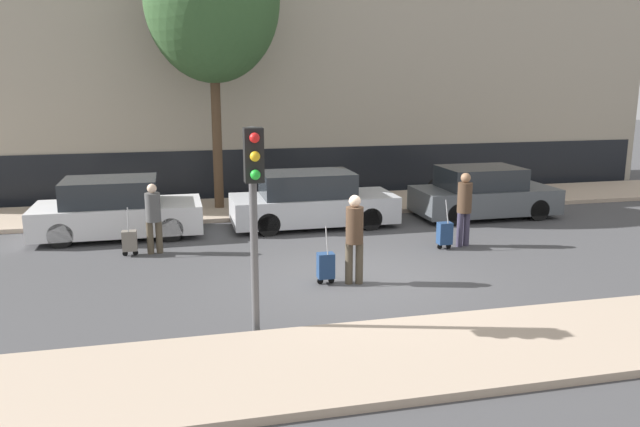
{
  "coord_description": "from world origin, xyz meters",
  "views": [
    {
      "loc": [
        -3.43,
        -11.46,
        3.93
      ],
      "look_at": [
        -0.26,
        1.8,
        0.95
      ],
      "focal_mm": 35.0,
      "sensor_mm": 36.0,
      "label": 1
    }
  ],
  "objects_px": {
    "parked_car_2": "(483,194)",
    "trolley_right": "(445,233)",
    "parked_car_1": "(312,201)",
    "pedestrian_left": "(153,214)",
    "traffic_light": "(254,189)",
    "pedestrian_right": "(464,205)",
    "trolley_left": "(130,241)",
    "parked_car_0": "(116,210)",
    "parked_bicycle": "(453,187)",
    "trolley_center": "(326,266)",
    "pedestrian_center": "(354,234)"
  },
  "relations": [
    {
      "from": "pedestrian_center",
      "to": "traffic_light",
      "type": "distance_m",
      "value": 3.25
    },
    {
      "from": "parked_car_2",
      "to": "pedestrian_left",
      "type": "relative_size",
      "value": 2.48
    },
    {
      "from": "trolley_center",
      "to": "parked_bicycle",
      "type": "xyz_separation_m",
      "value": [
        5.91,
        6.92,
        0.13
      ]
    },
    {
      "from": "parked_bicycle",
      "to": "trolley_center",
      "type": "bearing_deg",
      "value": -130.5
    },
    {
      "from": "trolley_right",
      "to": "trolley_center",
      "type": "bearing_deg",
      "value": -151.36
    },
    {
      "from": "parked_car_0",
      "to": "parked_car_2",
      "type": "height_order",
      "value": "parked_car_0"
    },
    {
      "from": "trolley_left",
      "to": "pedestrian_center",
      "type": "relative_size",
      "value": 0.64
    },
    {
      "from": "pedestrian_center",
      "to": "trolley_center",
      "type": "height_order",
      "value": "pedestrian_center"
    },
    {
      "from": "pedestrian_left",
      "to": "pedestrian_center",
      "type": "distance_m",
      "value": 4.92
    },
    {
      "from": "trolley_right",
      "to": "parked_bicycle",
      "type": "bearing_deg",
      "value": 63.05
    },
    {
      "from": "pedestrian_left",
      "to": "pedestrian_center",
      "type": "relative_size",
      "value": 0.92
    },
    {
      "from": "parked_car_0",
      "to": "pedestrian_right",
      "type": "height_order",
      "value": "pedestrian_right"
    },
    {
      "from": "parked_car_1",
      "to": "trolley_left",
      "type": "bearing_deg",
      "value": -158.03
    },
    {
      "from": "parked_bicycle",
      "to": "parked_car_1",
      "type": "bearing_deg",
      "value": -157.34
    },
    {
      "from": "pedestrian_center",
      "to": "parked_bicycle",
      "type": "xyz_separation_m",
      "value": [
        5.37,
        7.03,
        -0.51
      ]
    },
    {
      "from": "trolley_right",
      "to": "pedestrian_left",
      "type": "bearing_deg",
      "value": 169.79
    },
    {
      "from": "parked_car_0",
      "to": "parked_bicycle",
      "type": "relative_size",
      "value": 2.31
    },
    {
      "from": "parked_car_1",
      "to": "trolley_left",
      "type": "height_order",
      "value": "parked_car_1"
    },
    {
      "from": "traffic_light",
      "to": "pedestrian_center",
      "type": "bearing_deg",
      "value": 42.93
    },
    {
      "from": "parked_bicycle",
      "to": "trolley_left",
      "type": "bearing_deg",
      "value": -157.67
    },
    {
      "from": "parked_car_1",
      "to": "trolley_right",
      "type": "height_order",
      "value": "parked_car_1"
    },
    {
      "from": "parked_car_1",
      "to": "trolley_left",
      "type": "relative_size",
      "value": 3.92
    },
    {
      "from": "pedestrian_right",
      "to": "trolley_right",
      "type": "distance_m",
      "value": 0.84
    },
    {
      "from": "trolley_left",
      "to": "pedestrian_left",
      "type": "bearing_deg",
      "value": 7.07
    },
    {
      "from": "parked_car_1",
      "to": "pedestrian_right",
      "type": "xyz_separation_m",
      "value": [
        3.05,
        -2.84,
        0.32
      ]
    },
    {
      "from": "parked_car_1",
      "to": "parked_bicycle",
      "type": "xyz_separation_m",
      "value": [
        5.11,
        2.14,
        -0.19
      ]
    },
    {
      "from": "pedestrian_center",
      "to": "trolley_right",
      "type": "relative_size",
      "value": 1.49
    },
    {
      "from": "parked_car_2",
      "to": "parked_bicycle",
      "type": "bearing_deg",
      "value": 88.17
    },
    {
      "from": "parked_car_2",
      "to": "pedestrian_center",
      "type": "bearing_deg",
      "value": -137.28
    },
    {
      "from": "trolley_left",
      "to": "parked_car_0",
      "type": "bearing_deg",
      "value": 101.96
    },
    {
      "from": "pedestrian_right",
      "to": "parked_car_2",
      "type": "bearing_deg",
      "value": 40.7
    },
    {
      "from": "pedestrian_left",
      "to": "trolley_left",
      "type": "bearing_deg",
      "value": -179.93
    },
    {
      "from": "parked_car_1",
      "to": "parked_bicycle",
      "type": "distance_m",
      "value": 5.55
    },
    {
      "from": "parked_car_1",
      "to": "parked_car_2",
      "type": "relative_size",
      "value": 1.09
    },
    {
      "from": "parked_car_1",
      "to": "pedestrian_left",
      "type": "bearing_deg",
      "value": -156.21
    },
    {
      "from": "pedestrian_right",
      "to": "traffic_light",
      "type": "bearing_deg",
      "value": -157.53
    },
    {
      "from": "parked_car_1",
      "to": "pedestrian_right",
      "type": "distance_m",
      "value": 4.18
    },
    {
      "from": "parked_car_1",
      "to": "pedestrian_center",
      "type": "relative_size",
      "value": 2.5
    },
    {
      "from": "parked_car_2",
      "to": "trolley_left",
      "type": "xyz_separation_m",
      "value": [
        -9.66,
        -1.86,
        -0.33
      ]
    },
    {
      "from": "parked_car_2",
      "to": "pedestrian_right",
      "type": "height_order",
      "value": "pedestrian_right"
    },
    {
      "from": "traffic_light",
      "to": "trolley_left",
      "type": "bearing_deg",
      "value": 113.32
    },
    {
      "from": "trolley_right",
      "to": "traffic_light",
      "type": "bearing_deg",
      "value": -141.45
    },
    {
      "from": "parked_car_1",
      "to": "trolley_right",
      "type": "xyz_separation_m",
      "value": [
        2.51,
        -2.98,
        -0.31
      ]
    },
    {
      "from": "trolley_right",
      "to": "parked_bicycle",
      "type": "relative_size",
      "value": 0.66
    },
    {
      "from": "parked_car_2",
      "to": "parked_bicycle",
      "type": "distance_m",
      "value": 2.15
    },
    {
      "from": "parked_car_0",
      "to": "parked_car_1",
      "type": "relative_size",
      "value": 0.93
    },
    {
      "from": "trolley_left",
      "to": "parked_bicycle",
      "type": "distance_m",
      "value": 10.52
    },
    {
      "from": "parked_car_2",
      "to": "trolley_right",
      "type": "height_order",
      "value": "parked_car_2"
    },
    {
      "from": "parked_bicycle",
      "to": "pedestrian_center",
      "type": "bearing_deg",
      "value": -127.37
    },
    {
      "from": "trolley_center",
      "to": "trolley_right",
      "type": "xyz_separation_m",
      "value": [
        3.31,
        1.81,
        0.01
      ]
    }
  ]
}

